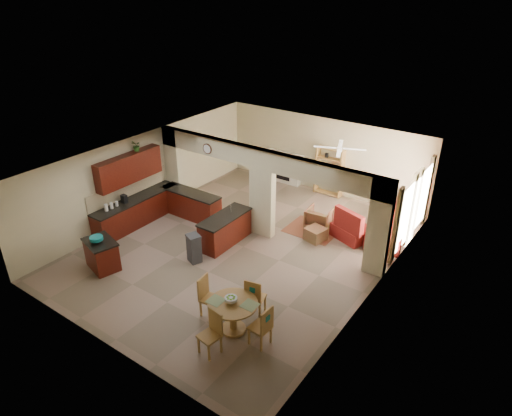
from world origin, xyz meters
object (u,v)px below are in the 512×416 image
Objects in this scene: kitchen_island at (102,254)px; dining_table at (233,312)px; sofa at (390,223)px; armchair at (319,218)px.

kitchen_island reaches higher than dining_table.
kitchen_island reaches higher than sofa.
sofa is (1.34, 6.30, -0.12)m from dining_table.
sofa is (5.85, 6.38, -0.04)m from kitchen_island.
armchair is at bearing 97.06° from dining_table.
kitchen_island is at bearing 127.61° from sofa.
sofa is at bearing 62.85° from kitchen_island.
dining_table is 1.48× the size of armchair.
armchair is (3.84, 5.44, -0.08)m from kitchen_island.
dining_table is 5.40m from armchair.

